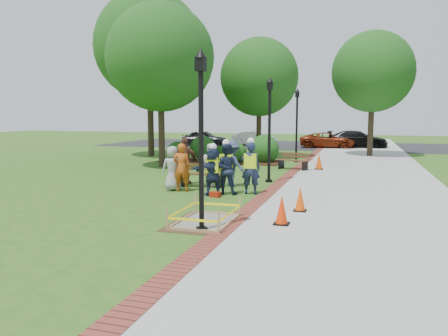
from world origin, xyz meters
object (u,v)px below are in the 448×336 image
(cone_front, at_px, (282,211))
(lamp_near, at_px, (201,127))
(bench_near, at_px, (201,180))
(hivis_worker_b, at_px, (251,166))
(wet_concrete_pad, at_px, (206,214))
(hivis_worker_a, at_px, (213,170))
(hivis_worker_c, at_px, (226,167))

(cone_front, distance_m, lamp_near, 2.96)
(bench_near, bearing_deg, lamp_near, -69.68)
(hivis_worker_b, bearing_deg, lamp_near, -89.26)
(wet_concrete_pad, height_order, hivis_worker_b, hivis_worker_b)
(lamp_near, relative_size, hivis_worker_a, 2.37)
(bench_near, bearing_deg, hivis_worker_a, -57.12)
(hivis_worker_b, bearing_deg, wet_concrete_pad, -91.47)
(bench_near, height_order, hivis_worker_b, hivis_worker_b)
(hivis_worker_c, bearing_deg, hivis_worker_b, 17.17)
(bench_near, relative_size, hivis_worker_c, 0.88)
(bench_near, relative_size, hivis_worker_b, 0.86)
(bench_near, distance_m, hivis_worker_b, 2.46)
(hivis_worker_b, relative_size, hivis_worker_c, 1.03)
(bench_near, bearing_deg, wet_concrete_pad, -68.55)
(hivis_worker_a, height_order, hivis_worker_b, hivis_worker_b)
(wet_concrete_pad, relative_size, hivis_worker_c, 1.20)
(hivis_worker_a, relative_size, hivis_worker_b, 0.91)
(wet_concrete_pad, distance_m, lamp_near, 2.39)
(hivis_worker_a, distance_m, hivis_worker_c, 0.52)
(hivis_worker_a, bearing_deg, hivis_worker_b, 28.64)
(hivis_worker_a, height_order, hivis_worker_c, hivis_worker_c)
(bench_near, distance_m, cone_front, 6.28)
(bench_near, xyz_separation_m, hivis_worker_c, (1.35, -1.18, 0.66))
(cone_front, distance_m, hivis_worker_c, 4.56)
(hivis_worker_c, bearing_deg, bench_near, 138.99)
(hivis_worker_a, xyz_separation_m, hivis_worker_b, (1.16, 0.63, 0.08))
(bench_near, height_order, cone_front, bench_near)
(cone_front, xyz_separation_m, hivis_worker_c, (-2.60, 3.70, 0.58))
(bench_near, distance_m, hivis_worker_a, 1.95)
(wet_concrete_pad, height_order, hivis_worker_a, hivis_worker_a)
(wet_concrete_pad, distance_m, hivis_worker_b, 4.38)
(cone_front, height_order, lamp_near, lamp_near)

